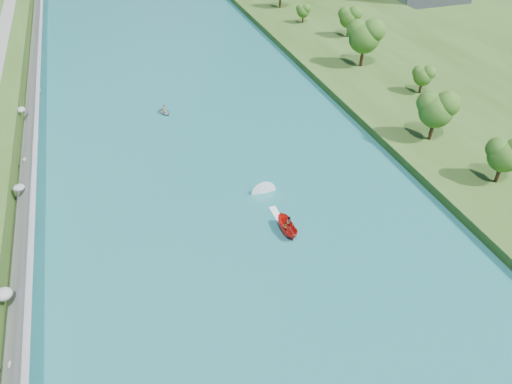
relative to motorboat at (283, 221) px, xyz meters
name	(u,v)px	position (x,y,z in m)	size (l,w,h in m)	color
ground	(262,274)	(-5.39, -7.09, -0.85)	(260.00, 260.00, 0.00)	#2D5119
river_water	(217,179)	(-5.39, 12.91, -0.80)	(55.00, 240.00, 0.10)	#1A6464
berm_east	(498,123)	(44.11, 12.91, -0.10)	(44.00, 240.00, 1.50)	#2D5119
riprap_bank	(24,207)	(-31.24, 12.22, 0.96)	(4.05, 236.00, 4.05)	slate
trees_east	(414,82)	(32.43, 22.20, 5.12)	(14.91, 134.83, 11.30)	#2F5216
motorboat	(283,221)	(0.00, 0.00, 0.00)	(3.60, 19.05, 1.97)	red
raft	(165,111)	(-8.94, 35.92, -0.38)	(2.99, 3.53, 1.63)	gray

